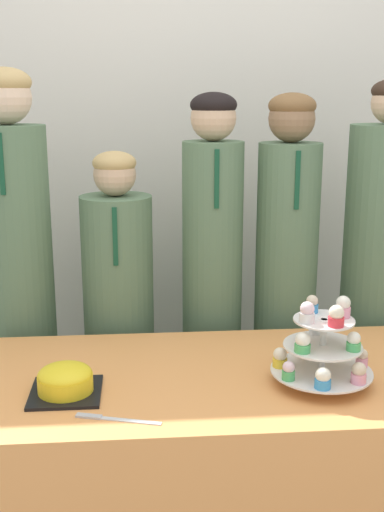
% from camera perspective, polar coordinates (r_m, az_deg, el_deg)
% --- Properties ---
extents(wall_back, '(9.00, 0.06, 2.70)m').
position_cam_1_polar(wall_back, '(3.08, 0.31, 9.80)').
color(wall_back, silver).
rests_on(wall_back, ground_plane).
extents(table, '(1.66, 0.76, 0.72)m').
position_cam_1_polar(table, '(2.27, 3.03, -18.64)').
color(table, '#EF9951').
rests_on(table, ground_plane).
extents(round_cake, '(0.21, 0.21, 0.09)m').
position_cam_1_polar(round_cake, '(1.98, -11.20, -10.78)').
color(round_cake, black).
rests_on(round_cake, table).
extents(cake_knife, '(0.24, 0.08, 0.01)m').
position_cam_1_polar(cake_knife, '(1.84, -7.84, -14.09)').
color(cake_knife, silver).
rests_on(cake_knife, table).
extents(cupcake_stand, '(0.31, 0.31, 0.28)m').
position_cam_1_polar(cupcake_stand, '(2.02, 11.55, -7.89)').
color(cupcake_stand, silver).
rests_on(cupcake_stand, table).
extents(student_0, '(0.28, 0.29, 1.68)m').
position_cam_1_polar(student_0, '(2.64, -15.18, -3.25)').
color(student_0, '#567556').
rests_on(student_0, ground_plane).
extents(student_1, '(0.28, 0.29, 1.38)m').
position_cam_1_polar(student_1, '(2.65, -6.48, -6.59)').
color(student_1, '#567556').
rests_on(student_1, ground_plane).
extents(student_2, '(0.24, 0.25, 1.60)m').
position_cam_1_polar(student_2, '(2.62, 1.79, -3.69)').
color(student_2, '#567556').
rests_on(student_2, ground_plane).
extents(student_3, '(0.25, 0.26, 1.59)m').
position_cam_1_polar(student_3, '(2.67, 8.28, -3.54)').
color(student_3, '#567556').
rests_on(student_3, ground_plane).
extents(student_4, '(0.31, 0.32, 1.65)m').
position_cam_1_polar(student_4, '(2.79, 16.22, -3.31)').
color(student_4, '#567556').
rests_on(student_4, ground_plane).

